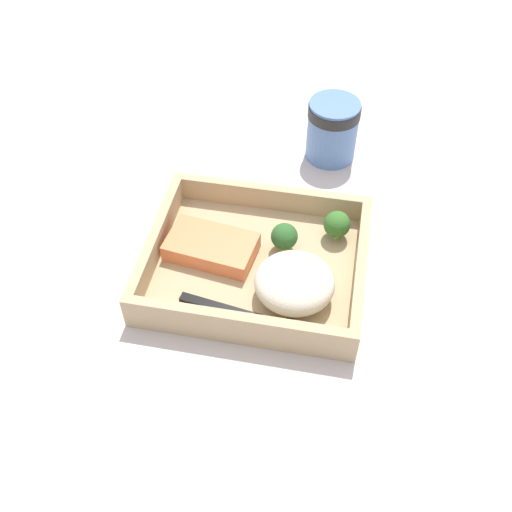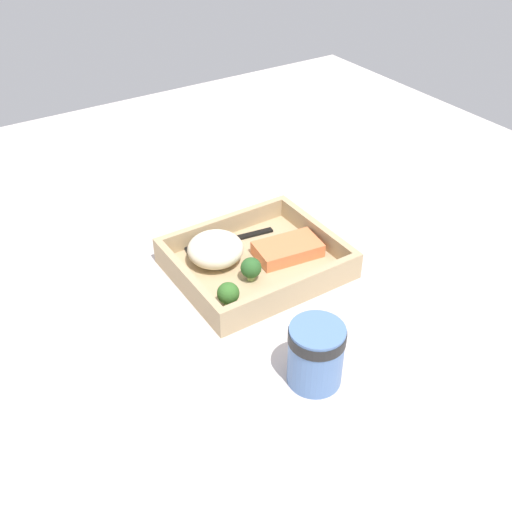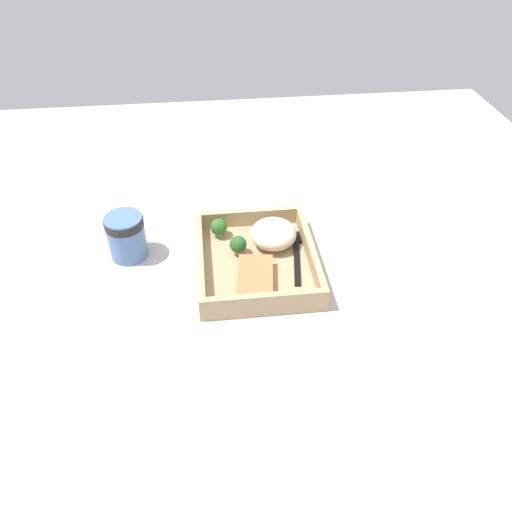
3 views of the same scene
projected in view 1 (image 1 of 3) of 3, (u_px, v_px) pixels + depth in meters
The scene contains 9 objects.
ground_plane at pixel (256, 276), 73.78cm from camera, with size 160.00×160.00×2.00cm, color beige.
takeout_tray at pixel (256, 267), 72.58cm from camera, with size 25.80×21.74×1.20cm, color tan.
tray_rim at pixel (256, 255), 70.88cm from camera, with size 25.80×21.74×3.36cm.
salmon_fillet at pixel (211, 247), 72.53cm from camera, with size 10.62×6.21×2.24cm, color #E67645.
mashed_potatoes at pixel (294, 283), 67.06cm from camera, with size 9.09×8.89×4.89cm, color #EFE3C3.
broccoli_floret_1 at pixel (337, 225), 73.61cm from camera, with size 3.33×3.33×3.88cm.
broccoli_floret_2 at pixel (284, 237), 72.15cm from camera, with size 3.27×3.27×3.92cm.
fork at pixel (255, 318), 66.60cm from camera, with size 15.87×4.05×0.44cm.
paper_cup at pixel (333, 127), 84.17cm from camera, with size 7.31×7.31×8.86cm.
Camera 1 is at (8.83, -46.41, 55.72)cm, focal length 42.00 mm.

